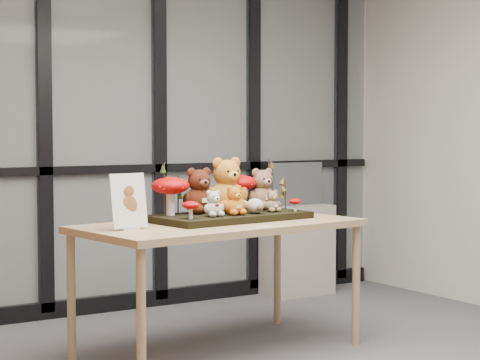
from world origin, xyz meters
TOP-DOWN VIEW (x-y plane):
  - room_shell at (0.00, 0.00)m, footprint 5.00×5.00m
  - glass_partition at (-0.00, 2.47)m, footprint 4.90×0.06m
  - display_table at (0.10, 1.01)m, footprint 1.77×1.03m
  - diorama_tray at (0.22, 1.09)m, footprint 1.02×0.59m
  - bear_pooh_yellow at (0.26, 1.19)m, footprint 0.31×0.29m
  - bear_brown_medium at (0.07, 1.20)m, footprint 0.26×0.24m
  - bear_tan_back at (0.54, 1.21)m, footprint 0.24×0.22m
  - bear_small_yellow at (0.19, 0.99)m, footprint 0.16×0.15m
  - bear_white_bow at (0.04, 0.97)m, footprint 0.15×0.13m
  - bear_beige_small at (0.49, 1.03)m, footprint 0.13×0.12m
  - plush_cream_hedgehog at (0.34, 0.99)m, footprint 0.09×0.08m
  - mushroom_back_left at (-0.14, 1.17)m, footprint 0.23×0.23m
  - mushroom_back_right at (0.39, 1.25)m, footprint 0.22×0.22m
  - mushroom_front_left at (-0.14, 0.93)m, footprint 0.10×0.10m
  - mushroom_front_right at (0.64, 0.98)m, footprint 0.08×0.08m
  - sprig_green_far_left at (-0.18, 1.17)m, footprint 0.05×0.05m
  - sprig_green_mid_left at (-0.05, 1.24)m, footprint 0.05×0.05m
  - sprig_dry_far_right at (0.61, 1.24)m, footprint 0.05×0.05m
  - sprig_dry_mid_right at (0.66, 1.12)m, footprint 0.05×0.05m
  - sprig_green_centre at (0.15, 1.27)m, footprint 0.05×0.05m
  - sign_holder at (-0.51, 0.96)m, footprint 0.22×0.08m
  - label_card at (0.19, 0.69)m, footprint 0.09×0.03m
  - cabinet at (1.60, 2.27)m, footprint 0.55×0.32m
  - monitor at (1.60, 2.29)m, footprint 0.49×0.05m

SIDE VIEW (x-z plane):
  - cabinet at x=1.60m, z-range 0.00..0.73m
  - display_table at x=0.10m, z-range 0.33..1.12m
  - label_card at x=0.19m, z-range 0.79..0.79m
  - diorama_tray at x=0.22m, z-range 0.79..0.83m
  - mushroom_front_right at x=0.64m, z-range 0.83..0.92m
  - plush_cream_hedgehog at x=0.34m, z-range 0.83..0.93m
  - mushroom_front_left at x=-0.14m, z-range 0.83..0.94m
  - monitor at x=1.60m, z-range 0.73..1.07m
  - bear_beige_small at x=0.49m, z-range 0.83..0.98m
  - bear_white_bow at x=0.04m, z-range 0.83..1.00m
  - sprig_green_centre at x=0.15m, z-range 0.83..1.01m
  - bear_small_yellow at x=0.19m, z-range 0.83..1.03m
  - sprig_dry_mid_right at x=0.66m, z-range 0.83..1.03m
  - sign_holder at x=-0.51m, z-range 0.78..1.09m
  - sprig_green_mid_left at x=-0.05m, z-range 0.83..1.07m
  - mushroom_back_right at x=0.39m, z-range 0.83..1.08m
  - mushroom_back_left at x=-0.14m, z-range 0.83..1.08m
  - bear_tan_back at x=0.54m, z-range 0.83..1.12m
  - bear_brown_medium at x=0.07m, z-range 0.83..1.14m
  - sprig_green_far_left at x=-0.18m, z-range 0.83..1.15m
  - sprig_dry_far_right at x=0.61m, z-range 0.83..1.15m
  - bear_pooh_yellow at x=0.26m, z-range 0.83..1.20m
  - glass_partition at x=0.00m, z-range 0.03..2.81m
  - room_shell at x=0.00m, z-range -0.82..4.18m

